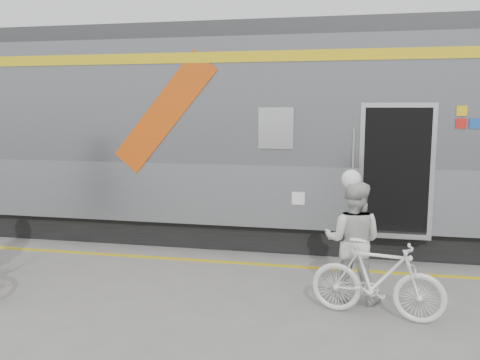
# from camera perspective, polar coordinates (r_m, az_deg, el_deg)

# --- Properties ---
(ground) EXTENTS (90.00, 90.00, 0.00)m
(ground) POSITION_cam_1_polar(r_m,az_deg,el_deg) (6.74, -5.30, -14.63)
(ground) COLOR slate
(ground) RESTS_ON ground
(train) EXTENTS (24.00, 3.17, 4.10)m
(train) POSITION_cam_1_polar(r_m,az_deg,el_deg) (10.23, 4.13, 5.10)
(train) COLOR black
(train) RESTS_ON ground
(safety_strip) EXTENTS (24.00, 0.12, 0.01)m
(safety_strip) POSITION_cam_1_polar(r_m,az_deg,el_deg) (8.69, -1.07, -9.23)
(safety_strip) COLOR gold
(safety_strip) RESTS_ON ground
(woman) EXTENTS (0.90, 0.76, 1.64)m
(woman) POSITION_cam_1_polar(r_m,az_deg,el_deg) (7.06, 12.55, -6.70)
(woman) COLOR beige
(woman) RESTS_ON ground
(bicycle_right) EXTENTS (1.71, 0.77, 0.99)m
(bicycle_right) POSITION_cam_1_polar(r_m,az_deg,el_deg) (6.64, 15.15, -10.68)
(bicycle_right) COLOR silver
(bicycle_right) RESTS_ON ground
(helmet_woman) EXTENTS (0.26, 0.26, 0.26)m
(helmet_woman) POSITION_cam_1_polar(r_m,az_deg,el_deg) (6.88, 12.80, 0.98)
(helmet_woman) COLOR white
(helmet_woman) RESTS_ON woman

